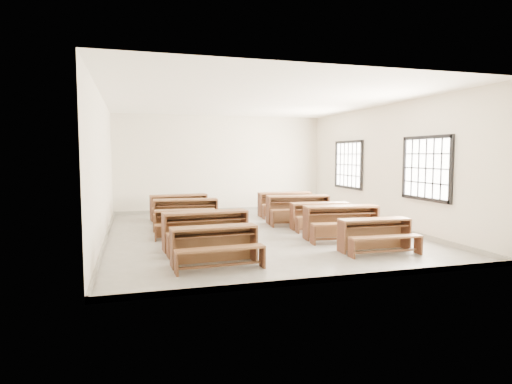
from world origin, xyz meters
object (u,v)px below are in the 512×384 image
object	(u,v)px
desk_set_6	(342,220)
desk_set_7	(321,214)
desk_set_4	(179,205)
desk_set_5	(375,232)
desk_set_3	(186,211)
desk_set_8	(298,207)
desk_set_9	(285,202)
desk_set_0	(215,243)
desk_set_1	(206,227)
desk_set_2	(185,221)

from	to	relation	value
desk_set_6	desk_set_7	world-z (taller)	desk_set_6
desk_set_4	desk_set_7	distance (m)	4.22
desk_set_5	desk_set_7	distance (m)	2.63
desk_set_3	desk_set_8	xyz separation A→B (m)	(3.08, -0.18, 0.02)
desk_set_9	desk_set_5	bearing A→B (deg)	-86.21
desk_set_3	desk_set_5	xyz separation A→B (m)	(3.25, -3.84, -0.06)
desk_set_0	desk_set_5	world-z (taller)	desk_set_0
desk_set_5	desk_set_8	bearing A→B (deg)	95.38
desk_set_1	desk_set_6	distance (m)	3.13
desk_set_3	desk_set_8	bearing A→B (deg)	0.54
desk_set_5	desk_set_6	size ratio (longest dim) A/B	0.83
desk_set_6	desk_set_1	bearing A→B (deg)	-170.33
desk_set_4	desk_set_7	size ratio (longest dim) A/B	1.09
desk_set_0	desk_set_8	xyz separation A→B (m)	(3.07, 3.81, 0.06)
desk_set_0	desk_set_1	xyz separation A→B (m)	(0.06, 1.28, 0.06)
desk_set_4	desk_set_7	bearing A→B (deg)	-44.06
desk_set_0	desk_set_2	bearing A→B (deg)	90.98
desk_set_0	desk_set_4	distance (m)	5.40
desk_set_5	desk_set_1	bearing A→B (deg)	163.25
desk_set_0	desk_set_2	size ratio (longest dim) A/B	1.06
desk_set_5	desk_set_7	size ratio (longest dim) A/B	0.93
desk_set_3	desk_set_6	xyz separation A→B (m)	(3.20, -2.53, 0.01)
desk_set_4	desk_set_9	distance (m)	3.24
desk_set_8	desk_set_9	xyz separation A→B (m)	(0.13, 1.42, -0.02)
desk_set_5	desk_set_4	bearing A→B (deg)	124.73
desk_set_4	desk_set_5	xyz separation A→B (m)	(3.28, -5.24, -0.05)
desk_set_1	desk_set_4	xyz separation A→B (m)	(-0.10, 4.12, -0.02)
desk_set_1	desk_set_8	world-z (taller)	desk_set_8
desk_set_0	desk_set_3	size ratio (longest dim) A/B	0.89
desk_set_1	desk_set_5	size ratio (longest dim) A/B	1.20
desk_set_3	desk_set_6	world-z (taller)	desk_set_6
desk_set_7	desk_set_2	bearing A→B (deg)	-173.89
desk_set_9	desk_set_3	bearing A→B (deg)	-155.67
desk_set_0	desk_set_5	size ratio (longest dim) A/B	1.04
desk_set_1	desk_set_4	bearing A→B (deg)	87.13
desk_set_0	desk_set_9	xyz separation A→B (m)	(3.20, 5.23, 0.04)
desk_set_0	desk_set_1	bearing A→B (deg)	84.35
desk_set_4	desk_set_8	bearing A→B (deg)	-32.76
desk_set_6	desk_set_9	distance (m)	3.76
desk_set_1	desk_set_6	bearing A→B (deg)	-0.83
desk_set_2	desk_set_7	world-z (taller)	desk_set_7
desk_set_2	desk_set_7	size ratio (longest dim) A/B	0.91
desk_set_4	desk_set_7	world-z (taller)	desk_set_4
desk_set_4	desk_set_5	distance (m)	6.18
desk_set_0	desk_set_1	world-z (taller)	desk_set_1
desk_set_5	desk_set_6	xyz separation A→B (m)	(-0.05, 1.31, 0.06)
desk_set_2	desk_set_6	world-z (taller)	desk_set_6
desk_set_1	desk_set_0	bearing A→B (deg)	-97.21
desk_set_1	desk_set_2	bearing A→B (deg)	95.17
desk_set_4	desk_set_6	distance (m)	5.08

